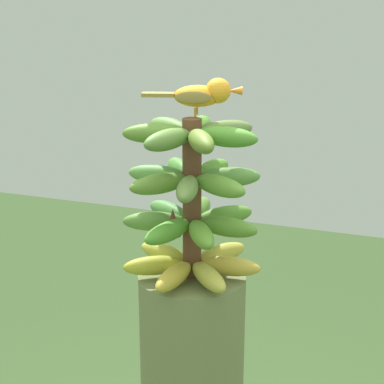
% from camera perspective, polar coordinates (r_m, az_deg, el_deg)
% --- Properties ---
extents(banana_bunch, '(0.30, 0.30, 0.35)m').
position_cam_1_polar(banana_bunch, '(1.34, -0.02, -0.74)').
color(banana_bunch, brown).
rests_on(banana_bunch, banana_tree).
extents(perched_bird, '(0.21, 0.09, 0.08)m').
position_cam_1_polar(perched_bird, '(1.32, 1.02, 8.83)').
color(perched_bird, '#C68933').
rests_on(perched_bird, banana_bunch).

